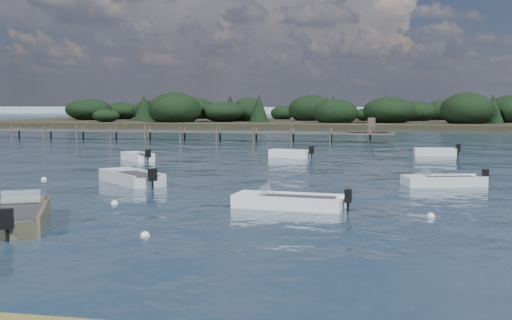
% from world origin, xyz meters
% --- Properties ---
extents(ground, '(400.00, 400.00, 0.00)m').
position_xyz_m(ground, '(0.00, 60.00, 0.00)').
color(ground, '#152433').
rests_on(ground, ground).
extents(dinghy_near_olive, '(4.03, 5.61, 1.38)m').
position_xyz_m(dinghy_near_olive, '(-7.27, -2.12, 0.18)').
color(dinghy_near_olive, brown).
rests_on(dinghy_near_olive, ground).
extents(tender_far_grey, '(3.31, 3.28, 1.20)m').
position_xyz_m(tender_far_grey, '(-12.75, 22.72, 0.17)').
color(tender_far_grey, white).
rests_on(tender_far_grey, ground).
extents(dinghy_mid_grey, '(4.70, 4.59, 1.31)m').
position_xyz_m(dinghy_mid_grey, '(-7.88, 9.76, 0.18)').
color(dinghy_mid_grey, silver).
rests_on(dinghy_mid_grey, ground).
extents(tender_far_grey_b, '(3.73, 1.61, 1.26)m').
position_xyz_m(tender_far_grey_b, '(9.53, 31.68, 0.18)').
color(tender_far_grey_b, silver).
rests_on(tender_far_grey_b, ground).
extents(tender_far_white, '(3.67, 2.13, 1.23)m').
position_xyz_m(tender_far_white, '(-1.85, 27.52, 0.17)').
color(tender_far_white, white).
rests_on(tender_far_white, ground).
extents(dinghy_mid_white_b, '(4.59, 2.76, 1.12)m').
position_xyz_m(dinghy_mid_white_b, '(8.59, 12.09, 0.15)').
color(dinghy_mid_white_b, silver).
rests_on(dinghy_mid_white_b, ground).
extents(dinghy_mid_white_a, '(4.95, 2.15, 1.14)m').
position_xyz_m(dinghy_mid_white_a, '(1.67, 3.50, 0.15)').
color(dinghy_mid_white_a, white).
rests_on(dinghy_mid_white_a, ground).
extents(buoy_a, '(0.32, 0.32, 0.32)m').
position_xyz_m(buoy_a, '(-2.07, -3.08, 0.00)').
color(buoy_a, silver).
rests_on(buoy_a, ground).
extents(buoy_b, '(0.32, 0.32, 0.32)m').
position_xyz_m(buoy_b, '(7.36, 2.48, 0.00)').
color(buoy_b, silver).
rests_on(buoy_b, ground).
extents(buoy_c, '(0.32, 0.32, 0.32)m').
position_xyz_m(buoy_c, '(-13.36, 10.27, 0.00)').
color(buoy_c, silver).
rests_on(buoy_c, ground).
extents(buoy_e, '(0.32, 0.32, 0.32)m').
position_xyz_m(buoy_e, '(-1.70, 27.66, 0.00)').
color(buoy_e, silver).
rests_on(buoy_e, ground).
extents(buoy_extra_a, '(0.32, 0.32, 0.32)m').
position_xyz_m(buoy_extra_a, '(9.22, 11.65, 0.00)').
color(buoy_extra_a, silver).
rests_on(buoy_extra_a, ground).
extents(buoy_extra_b, '(0.32, 0.32, 0.32)m').
position_xyz_m(buoy_extra_b, '(-5.81, 2.92, 0.00)').
color(buoy_extra_b, silver).
rests_on(buoy_extra_b, ground).
extents(jetty, '(64.50, 3.20, 3.40)m').
position_xyz_m(jetty, '(-21.74, 47.99, 0.98)').
color(jetty, '#4D4438').
rests_on(jetty, ground).
extents(far_headland, '(190.00, 40.00, 5.80)m').
position_xyz_m(far_headland, '(25.00, 100.00, 1.96)').
color(far_headland, black).
rests_on(far_headland, ground).
extents(distant_haze, '(280.00, 20.00, 2.40)m').
position_xyz_m(distant_haze, '(-90.00, 230.00, 0.00)').
color(distant_haze, '#93A9B5').
rests_on(distant_haze, ground).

